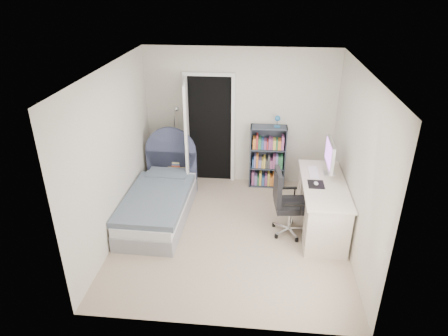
# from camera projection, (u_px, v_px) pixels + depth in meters

# --- Properties ---
(room_shell) EXTENTS (3.50, 3.70, 2.60)m
(room_shell) POSITION_uv_depth(u_px,v_px,m) (232.00, 159.00, 5.58)
(room_shell) COLOR gray
(room_shell) RESTS_ON ground
(door) EXTENTS (0.92, 0.83, 2.06)m
(door) POSITION_uv_depth(u_px,v_px,m) (195.00, 133.00, 7.10)
(door) COLOR black
(door) RESTS_ON ground
(bed) EXTENTS (0.97, 1.99, 1.22)m
(bed) POSITION_uv_depth(u_px,v_px,m) (160.00, 201.00, 6.46)
(bed) COLOR gray
(bed) RESTS_ON ground
(nightstand) EXTENTS (0.38, 0.38, 0.57)m
(nightstand) POSITION_uv_depth(u_px,v_px,m) (179.00, 170.00, 7.26)
(nightstand) COLOR tan
(nightstand) RESTS_ON ground
(floor_lamp) EXTENTS (0.21, 0.21, 1.50)m
(floor_lamp) POSITION_uv_depth(u_px,v_px,m) (177.00, 152.00, 7.38)
(floor_lamp) COLOR silver
(floor_lamp) RESTS_ON ground
(bookcase) EXTENTS (0.65, 0.28, 1.38)m
(bookcase) POSITION_uv_depth(u_px,v_px,m) (268.00, 159.00, 7.31)
(bookcase) COLOR #373F4C
(bookcase) RESTS_ON ground
(desk) EXTENTS (0.65, 1.62, 1.33)m
(desk) POSITION_uv_depth(u_px,v_px,m) (322.00, 203.00, 6.09)
(desk) COLOR beige
(desk) RESTS_ON ground
(office_chair) EXTENTS (0.55, 0.57, 1.05)m
(office_chair) POSITION_uv_depth(u_px,v_px,m) (285.00, 200.00, 5.91)
(office_chair) COLOR silver
(office_chair) RESTS_ON ground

